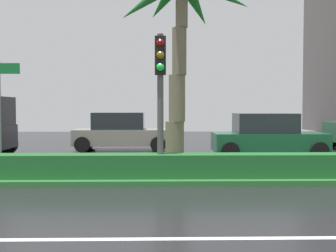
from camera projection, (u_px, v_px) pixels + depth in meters
ground_plane at (44, 171)px, 13.10m from camera, size 90.00×42.00×0.10m
median_strip at (34, 172)px, 12.09m from camera, size 85.50×4.00×0.15m
median_hedge at (18, 166)px, 10.68m from camera, size 76.50×0.70×0.60m
palm_tree_centre_left at (181, 10)px, 12.24m from camera, size 4.02×4.01×6.06m
traffic_signal_median_right at (160, 79)px, 10.64m from camera, size 0.28×0.43×3.66m
car_in_traffic_leading at (121, 132)px, 19.11m from camera, size 4.30×2.02×1.72m
car_in_traffic_second at (267, 136)px, 16.30m from camera, size 4.30×2.02×1.72m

